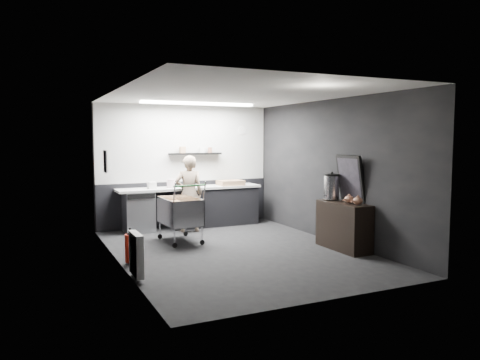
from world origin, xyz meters
name	(u,v)px	position (x,y,z in m)	size (l,w,h in m)	color
floor	(236,251)	(0.00, 0.00, 0.00)	(5.50, 5.50, 0.00)	black
ceiling	(236,95)	(0.00, 0.00, 2.70)	(5.50, 5.50, 0.00)	silver
wall_back	(185,166)	(0.00, 2.75, 1.35)	(5.50, 5.50, 0.00)	black
wall_front	(332,190)	(0.00, -2.75, 1.35)	(5.50, 5.50, 0.00)	black
wall_left	(118,178)	(-2.00, 0.00, 1.35)	(5.50, 5.50, 0.00)	black
wall_right	(331,171)	(2.00, 0.00, 1.35)	(5.50, 5.50, 0.00)	black
kitchen_wall_panel	(185,143)	(0.00, 2.73, 1.85)	(3.95, 0.02, 1.70)	#AFAFAB
dado_panel	(186,203)	(0.00, 2.73, 0.50)	(3.95, 0.02, 1.00)	black
floating_shelf	(195,154)	(0.20, 2.62, 1.62)	(1.20, 0.22, 0.04)	black
wall_clock	(242,130)	(1.40, 2.72, 2.15)	(0.20, 0.20, 0.03)	silver
poster	(105,161)	(-1.98, 1.30, 1.55)	(0.02, 0.30, 0.40)	silver
poster_red_band	(105,157)	(-1.98, 1.30, 1.62)	(0.01, 0.22, 0.10)	red
radiator	(136,254)	(-1.94, -0.90, 0.35)	(0.10, 0.50, 0.60)	silver
ceiling_strip	(198,104)	(0.00, 1.85, 2.67)	(2.40, 0.20, 0.04)	white
prep_counter	(196,206)	(0.14, 2.42, 0.46)	(3.20, 0.61, 0.90)	black
person	(189,194)	(-0.18, 1.97, 0.80)	(0.59, 0.38, 1.61)	#BCAB95
shopping_cart	(180,213)	(-0.65, 1.12, 0.54)	(0.65, 1.04, 1.13)	silver
sideboard	(343,219)	(1.78, -0.67, 0.53)	(0.47, 1.11, 1.67)	black
fire_extinguisher	(130,247)	(-1.85, -0.07, 0.26)	(0.16, 0.16, 0.54)	red
cardboard_box	(231,183)	(0.95, 2.37, 0.96)	(0.56, 0.42, 0.11)	#967150
pink_tub	(171,183)	(-0.43, 2.42, 0.99)	(0.18, 0.18, 0.18)	beige
white_container	(152,185)	(-0.87, 2.37, 0.97)	(0.16, 0.13, 0.15)	silver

